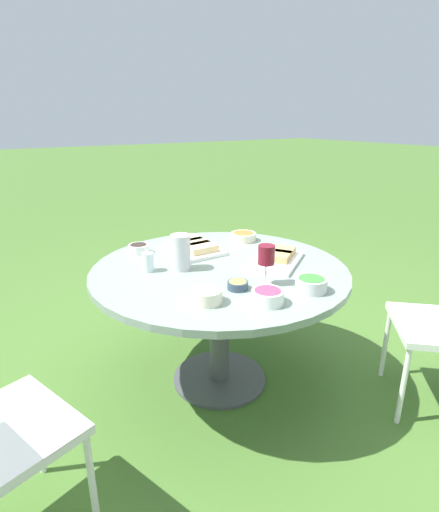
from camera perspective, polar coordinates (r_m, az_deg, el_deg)
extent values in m
plane|color=#446B2B|center=(2.44, 0.00, -17.13)|extent=(40.00, 40.00, 0.00)
cylinder|color=#4C4C51|center=(2.44, 0.00, -16.96)|extent=(0.53, 0.53, 0.02)
cylinder|color=#4C4C51|center=(2.25, 0.00, -10.11)|extent=(0.11, 0.11, 0.65)
cylinder|color=gray|center=(2.11, 0.00, -1.99)|extent=(1.34, 1.34, 0.03)
cube|color=white|center=(1.62, -28.64, -21.48)|extent=(0.55, 0.54, 0.04)
cylinder|color=white|center=(1.70, -17.76, -28.36)|extent=(0.03, 0.03, 0.43)
cylinder|color=white|center=(1.96, -24.71, -21.77)|extent=(0.03, 0.03, 0.43)
cube|color=white|center=(2.32, 28.86, -8.85)|extent=(0.61, 0.61, 0.04)
cylinder|color=white|center=(2.54, 22.62, -11.46)|extent=(0.03, 0.03, 0.43)
cylinder|color=white|center=(2.22, 24.75, -16.52)|extent=(0.03, 0.03, 0.43)
cylinder|color=silver|center=(2.05, -5.57, 0.54)|extent=(0.10, 0.10, 0.18)
cone|color=silver|center=(2.06, -6.22, 2.91)|extent=(0.03, 0.03, 0.02)
cylinder|color=silver|center=(1.90, 6.55, -3.92)|extent=(0.06, 0.06, 0.01)
cylinder|color=silver|center=(1.88, 6.61, -2.49)|extent=(0.01, 0.01, 0.10)
cylinder|color=maroon|center=(1.85, 6.72, 0.19)|extent=(0.08, 0.08, 0.09)
cube|color=white|center=(2.18, 8.06, -0.70)|extent=(0.40, 0.44, 0.02)
cube|color=tan|center=(2.25, 8.66, 0.67)|extent=(0.20, 0.19, 0.04)
cube|color=tan|center=(2.17, 8.09, 0.01)|extent=(0.20, 0.19, 0.04)
cube|color=white|center=(2.36, -3.74, 1.01)|extent=(0.37, 0.26, 0.02)
cube|color=#E0C184|center=(2.42, -4.73, 2.18)|extent=(0.13, 0.17, 0.04)
cube|color=#E0C184|center=(2.35, -3.75, 1.68)|extent=(0.13, 0.17, 0.04)
cube|color=#E0C184|center=(2.28, -2.71, 1.16)|extent=(0.13, 0.17, 0.04)
cylinder|color=#334256|center=(1.83, 2.62, -4.19)|extent=(0.10, 0.10, 0.04)
cylinder|color=#E0C147|center=(1.83, 2.62, -3.88)|extent=(0.08, 0.08, 0.02)
cylinder|color=silver|center=(1.85, 12.95, -4.00)|extent=(0.14, 0.14, 0.06)
cylinder|color=#387533|center=(1.85, 12.99, -3.48)|extent=(0.12, 0.12, 0.03)
cylinder|color=white|center=(2.35, -11.46, 1.00)|extent=(0.12, 0.12, 0.05)
cylinder|color=#2D231E|center=(2.34, -11.49, 1.36)|extent=(0.09, 0.09, 0.02)
cylinder|color=white|center=(1.70, 6.89, -5.81)|extent=(0.14, 0.14, 0.06)
cylinder|color=#D6385B|center=(1.70, 6.91, -5.27)|extent=(0.11, 0.11, 0.03)
cylinder|color=beige|center=(1.70, -1.76, -5.77)|extent=(0.13, 0.13, 0.06)
cylinder|color=silver|center=(1.69, -1.77, -5.23)|extent=(0.10, 0.10, 0.03)
cylinder|color=beige|center=(2.54, 3.43, 2.77)|extent=(0.16, 0.16, 0.05)
cylinder|color=#CC662D|center=(2.54, 3.44, 3.10)|extent=(0.13, 0.13, 0.02)
cylinder|color=silver|center=(2.06, -10.14, -0.84)|extent=(0.06, 0.06, 0.10)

